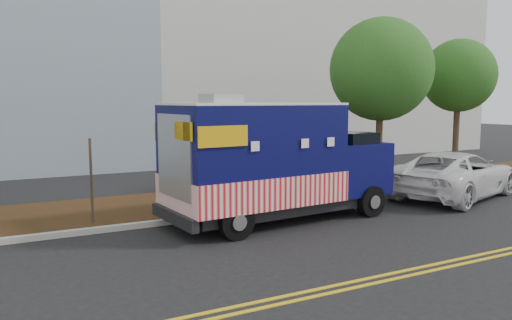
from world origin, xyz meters
TOP-DOWN VIEW (x-y plane):
  - ground at (0.00, 0.00)m, footprint 120.00×120.00m
  - curb at (0.00, 1.40)m, footprint 120.00×0.18m
  - mulch_strip at (0.00, 3.50)m, footprint 120.00×4.00m
  - centerline_near at (0.00, -4.45)m, footprint 120.00×0.10m
  - centerline_far at (0.00, -4.70)m, footprint 120.00×0.10m
  - tree_c at (7.75, 3.08)m, footprint 3.87×3.87m
  - tree_d at (12.60, 3.61)m, footprint 3.13×3.13m
  - sign_post at (-3.10, 1.98)m, footprint 0.06×0.06m
  - food_truck at (1.48, 0.43)m, footprint 6.92×3.08m
  - white_car at (8.95, 0.49)m, footprint 6.34×4.28m

SIDE VIEW (x-z plane):
  - ground at x=0.00m, z-range 0.00..0.00m
  - centerline_near at x=0.00m, z-range 0.00..0.01m
  - centerline_far at x=0.00m, z-range 0.00..0.01m
  - curb at x=0.00m, z-range 0.00..0.15m
  - mulch_strip at x=0.00m, z-range 0.00..0.15m
  - white_car at x=8.95m, z-range 0.00..1.61m
  - sign_post at x=-3.10m, z-range 0.00..2.40m
  - food_truck at x=1.48m, z-range -0.17..3.38m
  - tree_d at x=12.60m, z-range 1.42..7.45m
  - tree_c at x=7.75m, z-range 1.30..7.78m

